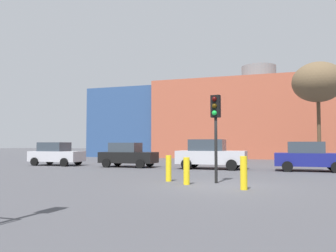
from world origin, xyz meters
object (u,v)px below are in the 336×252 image
(parked_car_0, at_px, (56,154))
(bollard_yellow_2, at_px, (169,168))
(bare_tree_0, at_px, (318,82))
(parked_car_1, at_px, (128,155))
(traffic_light_island, at_px, (215,118))
(parked_car_3, at_px, (309,157))
(bollard_yellow_0, at_px, (244,173))
(bollard_yellow_1, at_px, (187,171))
(parked_car_2, at_px, (210,154))

(parked_car_0, distance_m, bollard_yellow_2, 13.52)
(parked_car_0, distance_m, bare_tree_0, 20.86)
(bare_tree_0, bearing_deg, parked_car_1, -148.43)
(traffic_light_island, height_order, bollard_yellow_2, traffic_light_island)
(parked_car_3, height_order, bollard_yellow_0, parked_car_3)
(parked_car_3, bearing_deg, parked_car_0, 180.00)
(parked_car_1, distance_m, bare_tree_0, 15.99)
(traffic_light_island, distance_m, bollard_yellow_1, 2.45)
(bollard_yellow_1, bearing_deg, parked_car_2, 95.11)
(bollard_yellow_1, height_order, bollard_yellow_2, bollard_yellow_2)
(bare_tree_0, xyz_separation_m, bollard_yellow_1, (-6.31, -16.34, -5.89))
(traffic_light_island, bearing_deg, bollard_yellow_1, -39.04)
(parked_car_1, xyz_separation_m, bare_tree_0, (12.76, 7.84, 5.59))
(parked_car_0, xyz_separation_m, parked_car_2, (11.44, -0.00, 0.08))
(traffic_light_island, bearing_deg, bollard_yellow_0, 47.48)
(parked_car_1, bearing_deg, parked_car_3, -0.00)
(parked_car_3, bearing_deg, traffic_light_island, -117.56)
(parked_car_2, xyz_separation_m, bollard_yellow_2, (-0.26, -7.61, -0.38))
(parked_car_3, relative_size, traffic_light_island, 1.11)
(bollard_yellow_0, bearing_deg, bare_tree_0, 76.67)
(parked_car_2, relative_size, traffic_light_island, 1.21)
(parked_car_3, xyz_separation_m, traffic_light_island, (-4.00, -7.66, 1.76))
(parked_car_2, relative_size, parked_car_3, 1.09)
(traffic_light_island, xyz_separation_m, bare_tree_0, (5.33, 15.50, 3.81))
(parked_car_2, height_order, bollard_yellow_0, parked_car_2)
(parked_car_0, xyz_separation_m, bollard_yellow_0, (14.44, -9.32, -0.27))
(bare_tree_0, bearing_deg, bollard_yellow_2, -115.39)
(parked_car_2, bearing_deg, bare_tree_0, 47.96)
(parked_car_2, bearing_deg, parked_car_0, 180.00)
(parked_car_3, height_order, bollard_yellow_2, parked_car_3)
(parked_car_0, xyz_separation_m, bollard_yellow_1, (12.20, -8.50, -0.32))
(bollard_yellow_2, bearing_deg, bollard_yellow_0, -27.71)
(traffic_light_island, xyz_separation_m, bollard_yellow_0, (1.26, -1.66, -2.03))
(parked_car_0, relative_size, parked_car_1, 1.02)
(parked_car_0, bearing_deg, bollard_yellow_0, -32.83)
(bollard_yellow_1, bearing_deg, parked_car_3, 59.64)
(parked_car_2, relative_size, bollard_yellow_0, 3.73)
(parked_car_2, distance_m, bollard_yellow_2, 7.62)
(parked_car_2, bearing_deg, bollard_yellow_0, -72.13)
(parked_car_0, bearing_deg, traffic_light_island, -30.14)
(parked_car_0, bearing_deg, parked_car_3, 0.00)
(parked_car_1, relative_size, bollard_yellow_0, 3.33)
(parked_car_1, relative_size, bollard_yellow_1, 3.65)
(parked_car_0, height_order, bollard_yellow_1, parked_car_0)
(parked_car_1, relative_size, bollard_yellow_2, 3.51)
(parked_car_2, bearing_deg, bollard_yellow_2, -91.96)
(parked_car_0, relative_size, bollard_yellow_1, 3.72)
(traffic_light_island, bearing_deg, bare_tree_0, 171.37)
(bollard_yellow_1, bearing_deg, bollard_yellow_2, 138.82)
(parked_car_3, bearing_deg, bare_tree_0, 80.37)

